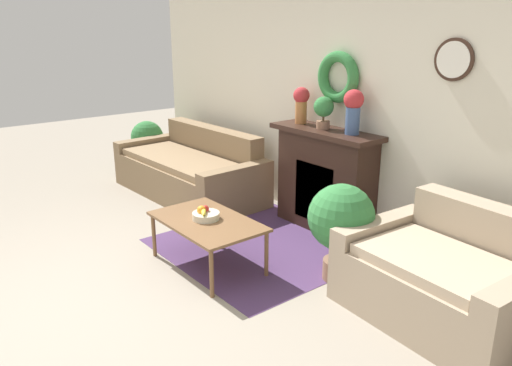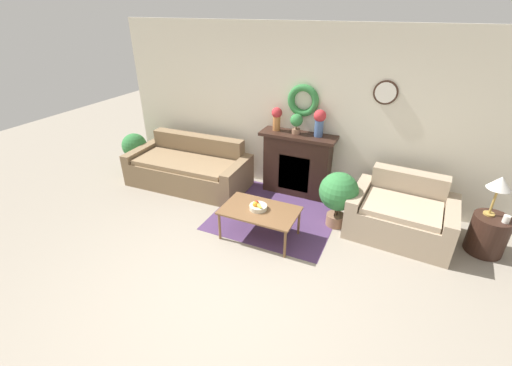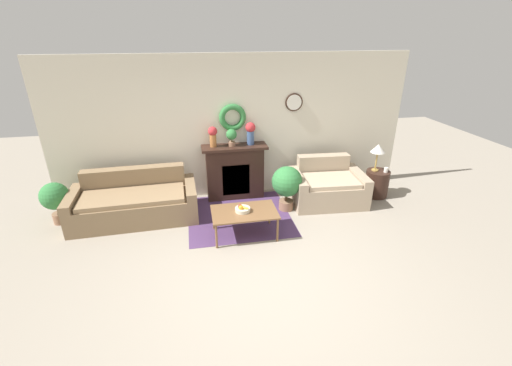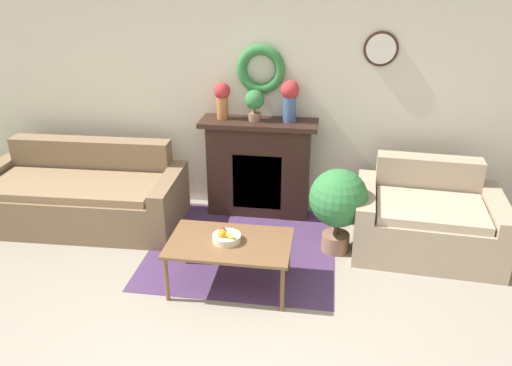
# 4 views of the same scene
# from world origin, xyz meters

# --- Properties ---
(ground_plane) EXTENTS (16.00, 16.00, 0.00)m
(ground_plane) POSITION_xyz_m (0.00, 0.00, 0.00)
(ground_plane) COLOR gray
(floor_rug) EXTENTS (1.80, 1.74, 0.01)m
(floor_rug) POSITION_xyz_m (-0.09, 1.81, 0.00)
(floor_rug) COLOR #4C335B
(floor_rug) RESTS_ON ground_plane
(wall_back) EXTENTS (6.80, 0.17, 2.70)m
(wall_back) POSITION_xyz_m (0.00, 2.81, 1.36)
(wall_back) COLOR beige
(wall_back) RESTS_ON ground_plane
(fireplace) EXTENTS (1.23, 0.41, 1.07)m
(fireplace) POSITION_xyz_m (-0.05, 2.61, 0.54)
(fireplace) COLOR #331E16
(fireplace) RESTS_ON ground_plane
(couch_left) EXTENTS (2.15, 1.05, 0.82)m
(couch_left) POSITION_xyz_m (-1.88, 2.12, 0.30)
(couch_left) COLOR #846B4C
(couch_left) RESTS_ON ground_plane
(loveseat_right) EXTENTS (1.42, 1.07, 0.82)m
(loveseat_right) POSITION_xyz_m (1.67, 2.08, 0.30)
(loveseat_right) COLOR tan
(loveseat_right) RESTS_ON ground_plane
(coffee_table) EXTENTS (1.03, 0.64, 0.44)m
(coffee_table) POSITION_xyz_m (-0.09, 1.18, 0.40)
(coffee_table) COLOR brown
(coffee_table) RESTS_ON ground_plane
(fruit_bowl) EXTENTS (0.24, 0.24, 0.12)m
(fruit_bowl) POSITION_xyz_m (-0.12, 1.18, 0.48)
(fruit_bowl) COLOR beige
(fruit_bowl) RESTS_ON coffee_table
(side_table_by_loveseat) EXTENTS (0.46, 0.46, 0.53)m
(side_table_by_loveseat) POSITION_xyz_m (2.73, 2.12, 0.26)
(side_table_by_loveseat) COLOR #331E16
(side_table_by_loveseat) RESTS_ON ground_plane
(table_lamp) EXTENTS (0.27, 0.27, 0.54)m
(table_lamp) POSITION_xyz_m (2.67, 2.16, 0.97)
(table_lamp) COLOR #B28E42
(table_lamp) RESTS_ON side_table_by_loveseat
(mug) EXTENTS (0.08, 0.08, 0.10)m
(mug) POSITION_xyz_m (2.83, 2.04, 0.58)
(mug) COLOR silver
(mug) RESTS_ON side_table_by_loveseat
(vase_on_mantel_left) EXTENTS (0.17, 0.17, 0.38)m
(vase_on_mantel_left) POSITION_xyz_m (-0.43, 2.61, 1.29)
(vase_on_mantel_left) COLOR #AD6B38
(vase_on_mantel_left) RESTS_ON fireplace
(vase_on_mantel_right) EXTENTS (0.19, 0.19, 0.42)m
(vase_on_mantel_right) POSITION_xyz_m (0.27, 2.61, 1.32)
(vase_on_mantel_right) COLOR #3D5684
(vase_on_mantel_right) RESTS_ON fireplace
(potted_plant_on_mantel) EXTENTS (0.20, 0.20, 0.32)m
(potted_plant_on_mantel) POSITION_xyz_m (-0.09, 2.59, 1.26)
(potted_plant_on_mantel) COLOR #8E664C
(potted_plant_on_mantel) RESTS_ON fireplace
(potted_plant_floor_by_couch) EXTENTS (0.46, 0.46, 0.74)m
(potted_plant_floor_by_couch) POSITION_xyz_m (-3.16, 2.18, 0.47)
(potted_plant_floor_by_couch) COLOR #8E664C
(potted_plant_floor_by_couch) RESTS_ON ground_plane
(potted_plant_floor_by_loveseat) EXTENTS (0.55, 0.55, 0.84)m
(potted_plant_floor_by_loveseat) POSITION_xyz_m (0.81, 1.90, 0.53)
(potted_plant_floor_by_loveseat) COLOR #8E664C
(potted_plant_floor_by_loveseat) RESTS_ON ground_plane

